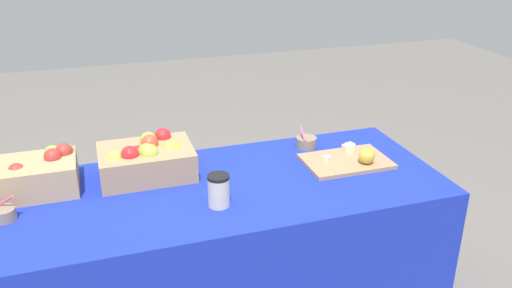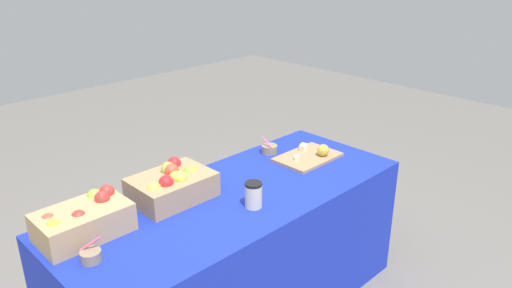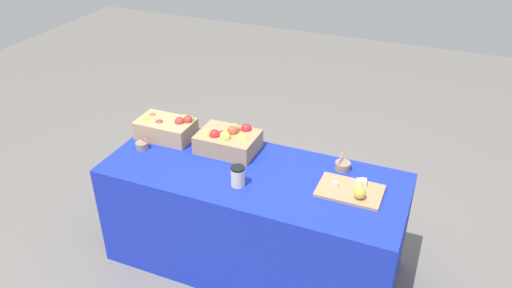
# 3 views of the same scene
# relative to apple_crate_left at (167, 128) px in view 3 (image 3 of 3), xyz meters

# --- Properties ---
(ground_plane) EXTENTS (10.00, 10.00, 0.00)m
(ground_plane) POSITION_rel_apple_crate_left_xyz_m (0.72, -0.18, -0.81)
(ground_plane) COLOR slate
(table) EXTENTS (1.90, 0.76, 0.74)m
(table) POSITION_rel_apple_crate_left_xyz_m (0.72, -0.18, -0.44)
(table) COLOR #192DB7
(table) RESTS_ON ground_plane
(apple_crate_left) EXTENTS (0.39, 0.24, 0.17)m
(apple_crate_left) POSITION_rel_apple_crate_left_xyz_m (0.00, 0.00, 0.00)
(apple_crate_left) COLOR tan
(apple_crate_left) RESTS_ON table
(apple_crate_middle) EXTENTS (0.39, 0.28, 0.17)m
(apple_crate_middle) POSITION_rel_apple_crate_left_xyz_m (0.47, 0.00, 0.00)
(apple_crate_middle) COLOR tan
(apple_crate_middle) RESTS_ON table
(cutting_board_front) EXTENTS (0.38, 0.25, 0.09)m
(cutting_board_front) POSITION_rel_apple_crate_left_xyz_m (1.34, -0.16, -0.06)
(cutting_board_front) COLOR tan
(cutting_board_front) RESTS_ON table
(sample_bowl_near) EXTENTS (0.10, 0.10, 0.10)m
(sample_bowl_near) POSITION_rel_apple_crate_left_xyz_m (1.23, 0.07, -0.05)
(sample_bowl_near) COLOR gray
(sample_bowl_near) RESTS_ON table
(sample_bowl_mid) EXTENTS (0.09, 0.09, 0.10)m
(sample_bowl_mid) POSITION_rel_apple_crate_left_xyz_m (-0.08, -0.20, -0.05)
(sample_bowl_mid) COLOR gray
(sample_bowl_mid) RESTS_ON table
(coffee_cup) EXTENTS (0.08, 0.08, 0.13)m
(coffee_cup) POSITION_rel_apple_crate_left_xyz_m (0.70, -0.34, -0.01)
(coffee_cup) COLOR beige
(coffee_cup) RESTS_ON table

